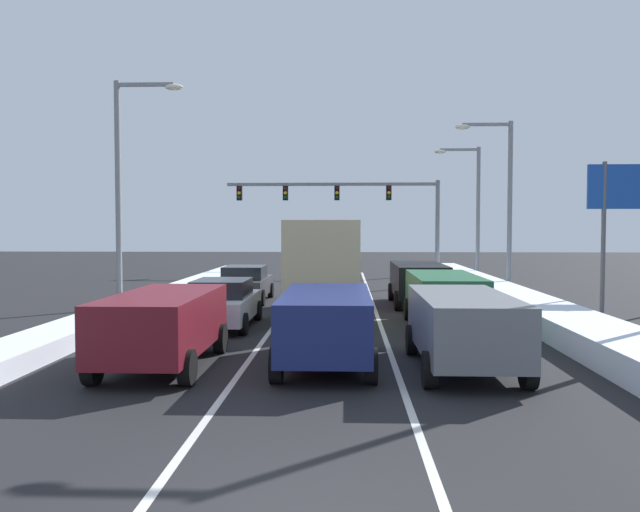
{
  "coord_description": "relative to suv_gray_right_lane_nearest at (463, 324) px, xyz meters",
  "views": [
    {
      "loc": [
        0.58,
        -6.71,
        3.16
      ],
      "look_at": [
        -0.83,
        29.03,
        1.55
      ],
      "focal_mm": 36.56,
      "sensor_mm": 36.0,
      "label": 1
    }
  ],
  "objects": [
    {
      "name": "ground_plane",
      "position": [
        -3.17,
        6.88,
        -1.02
      ],
      "size": [
        120.0,
        120.0,
        0.0
      ],
      "primitive_type": "plane",
      "color": "black"
    },
    {
      "name": "lane_stripe_between_right_lane_and_center_lane",
      "position": [
        -1.47,
        10.5,
        -1.01
      ],
      "size": [
        0.14,
        39.88,
        0.01
      ],
      "primitive_type": "cube",
      "color": "silver",
      "rests_on": "ground"
    },
    {
      "name": "lane_stripe_between_center_lane_and_left_lane",
      "position": [
        -4.87,
        10.5,
        -1.01
      ],
      "size": [
        0.14,
        39.88,
        0.01
      ],
      "primitive_type": "cube",
      "color": "silver",
      "rests_on": "ground"
    },
    {
      "name": "snow_bank_right_shoulder",
      "position": [
        3.83,
        10.5,
        -0.68
      ],
      "size": [
        2.0,
        39.88,
        0.67
      ],
      "primitive_type": "cube",
      "color": "silver",
      "rests_on": "ground"
    },
    {
      "name": "snow_bank_left_shoulder",
      "position": [
        -10.17,
        10.5,
        -0.78
      ],
      "size": [
        1.5,
        39.88,
        0.48
      ],
      "primitive_type": "cube",
      "color": "silver",
      "rests_on": "ground"
    },
    {
      "name": "suv_gray_right_lane_nearest",
      "position": [
        0.0,
        0.0,
        0.0
      ],
      "size": [
        2.16,
        4.9,
        1.67
      ],
      "color": "slate",
      "rests_on": "ground"
    },
    {
      "name": "suv_green_right_lane_second",
      "position": [
        0.47,
        5.93,
        0.0
      ],
      "size": [
        2.16,
        4.9,
        1.67
      ],
      "color": "#1E5633",
      "rests_on": "ground"
    },
    {
      "name": "suv_black_right_lane_third",
      "position": [
        0.33,
        11.85,
        0.0
      ],
      "size": [
        2.16,
        4.9,
        1.67
      ],
      "color": "black",
      "rests_on": "ground"
    },
    {
      "name": "suv_navy_center_lane_nearest",
      "position": [
        -3.03,
        0.31,
        0.0
      ],
      "size": [
        2.16,
        4.9,
        1.67
      ],
      "color": "navy",
      "rests_on": "ground"
    },
    {
      "name": "box_truck_center_lane_second",
      "position": [
        -3.33,
        8.3,
        0.88
      ],
      "size": [
        2.53,
        7.2,
        3.36
      ],
      "color": "maroon",
      "rests_on": "ground"
    },
    {
      "name": "sedan_silver_center_lane_third",
      "position": [
        -3.19,
        17.07,
        -0.25
      ],
      "size": [
        2.0,
        4.5,
        1.51
      ],
      "color": "#B7BABF",
      "rests_on": "ground"
    },
    {
      "name": "suv_maroon_left_lane_nearest",
      "position": [
        -6.68,
        -0.01,
        0.0
      ],
      "size": [
        2.16,
        4.9,
        1.67
      ],
      "color": "maroon",
      "rests_on": "ground"
    },
    {
      "name": "sedan_white_left_lane_second",
      "position": [
        -6.45,
        5.88,
        -0.25
      ],
      "size": [
        2.0,
        4.5,
        1.51
      ],
      "color": "silver",
      "rests_on": "ground"
    },
    {
      "name": "sedan_charcoal_left_lane_third",
      "position": [
        -6.82,
        12.87,
        -0.25
      ],
      "size": [
        2.0,
        4.5,
        1.51
      ],
      "color": "#38383D",
      "rests_on": "ground"
    },
    {
      "name": "traffic_light_gantry",
      "position": [
        -1.86,
        28.62,
        3.87
      ],
      "size": [
        14.0,
        0.47,
        6.2
      ],
      "color": "slate",
      "rests_on": "ground"
    },
    {
      "name": "street_lamp_right_near",
      "position": [
        4.32,
        1.44,
        4.36
      ],
      "size": [
        2.66,
        0.36,
        9.09
      ],
      "color": "gray",
      "rests_on": "ground"
    },
    {
      "name": "street_lamp_right_mid",
      "position": [
        4.58,
        15.94,
        3.78
      ],
      "size": [
        2.66,
        0.36,
        7.99
      ],
      "color": "gray",
      "rests_on": "ground"
    },
    {
      "name": "street_lamp_right_far",
      "position": [
        4.59,
        23.19,
        3.62
      ],
      "size": [
        2.66,
        0.36,
        7.69
      ],
      "color": "gray",
      "rests_on": "ground"
    },
    {
      "name": "street_lamp_left_mid",
      "position": [
        -10.97,
        10.35,
        4.15
      ],
      "size": [
        2.66,
        0.36,
        8.7
      ],
      "color": "gray",
      "rests_on": "ground"
    },
    {
      "name": "roadside_sign_right",
      "position": [
        7.72,
        9.55,
        3.0
      ],
      "size": [
        3.2,
        0.16,
        5.5
      ],
      "color": "#59595B",
      "rests_on": "ground"
    }
  ]
}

